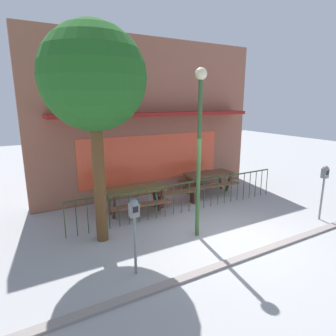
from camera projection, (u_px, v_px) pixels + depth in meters
name	position (u px, v px, depth m)	size (l,w,h in m)	color
ground	(228.00, 238.00, 7.11)	(40.00, 40.00, 0.00)	#9D9D9E
pub_storefront	(151.00, 119.00, 10.18)	(8.47, 1.31, 5.48)	brown
patio_fence_front	(185.00, 192.00, 8.64)	(7.14, 0.04, 0.97)	#2B4026
picnic_table_left	(135.00, 194.00, 8.62)	(1.89, 1.48, 0.79)	brown
picnic_table_right	(208.00, 177.00, 10.52)	(1.87, 1.46, 0.79)	brown
patio_bench	(177.00, 195.00, 9.33)	(1.44, 0.57, 0.48)	brown
parking_meter_near	(134.00, 217.00, 5.38)	(0.18, 0.17, 1.57)	slate
parking_meter_far	(324.00, 178.00, 7.98)	(0.18, 0.17, 1.61)	slate
street_tree	(93.00, 80.00, 6.17)	(2.35, 2.35, 5.05)	brown
street_lamp	(199.00, 132.00, 6.66)	(0.28, 0.28, 4.11)	#32552A
curb_edge	(254.00, 255.00, 6.35)	(11.86, 0.20, 0.11)	gray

